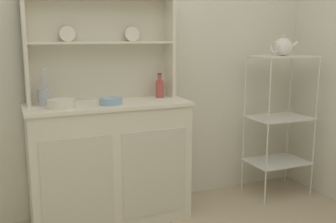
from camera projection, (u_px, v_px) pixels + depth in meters
name	position (u px, v px, depth m)	size (l,w,h in m)	color
wall_back	(125.00, 48.00, 2.98)	(3.84, 0.05, 2.50)	silver
hutch_cabinet	(110.00, 161.00, 2.81)	(1.14, 0.45, 0.88)	silver
hutch_shelf_unit	(101.00, 39.00, 2.80)	(1.07, 0.18, 0.75)	beige
bakers_rack	(280.00, 111.00, 3.25)	(0.49, 0.35, 1.18)	silver
bowl_mixing_large	(61.00, 104.00, 2.54)	(0.18, 0.18, 0.06)	silver
bowl_floral_medium	(111.00, 101.00, 2.66)	(0.16, 0.16, 0.05)	#8EB2D1
jam_bottle	(160.00, 88.00, 2.96)	(0.06, 0.06, 0.19)	#B74C47
utensil_jar	(44.00, 96.00, 2.63)	(0.08, 0.08, 0.25)	#B2B7C6
porcelain_teapot	(283.00, 47.00, 3.15)	(0.24, 0.15, 0.17)	white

